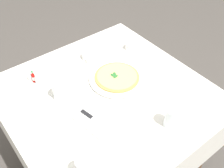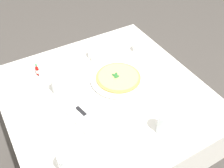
{
  "view_description": "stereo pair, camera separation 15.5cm",
  "coord_description": "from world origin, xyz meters",
  "px_view_note": "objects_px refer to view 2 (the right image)",
  "views": [
    {
      "loc": [
        0.86,
        -0.63,
        1.84
      ],
      "look_at": [
        -0.03,
        0.06,
        0.77
      ],
      "focal_mm": 42.29,
      "sensor_mm": 36.0,
      "label": 1
    },
    {
      "loc": [
        0.95,
        -0.5,
        1.84
      ],
      "look_at": [
        -0.03,
        0.06,
        0.77
      ],
      "focal_mm": 42.29,
      "sensor_mm": 36.0,
      "label": 2
    }
  ],
  "objects_px": {
    "coffee_cup_near_right": "(94,54)",
    "dinner_knife": "(87,117)",
    "salt_shaker": "(41,73)",
    "pepper_shaker": "(35,69)",
    "pizza_plate": "(118,79)",
    "napkin_folded": "(87,118)",
    "coffee_cup_near_left": "(138,48)",
    "hot_sauce_bottle": "(37,70)",
    "pizza": "(118,77)",
    "water_glass_far_right": "(67,165)",
    "menu_card": "(71,63)",
    "water_glass_center_back": "(164,125)",
    "water_glass_left_edge": "(59,86)"
  },
  "relations": [
    {
      "from": "hot_sauce_bottle",
      "to": "menu_card",
      "type": "relative_size",
      "value": 1.24
    },
    {
      "from": "pepper_shaker",
      "to": "menu_card",
      "type": "distance_m",
      "value": 0.23
    },
    {
      "from": "pizza",
      "to": "water_glass_center_back",
      "type": "xyz_separation_m",
      "value": [
        0.44,
        -0.0,
        0.03
      ]
    },
    {
      "from": "coffee_cup_near_left",
      "to": "pepper_shaker",
      "type": "xyz_separation_m",
      "value": [
        -0.13,
        -0.69,
        -0.0
      ]
    },
    {
      "from": "pizza",
      "to": "hot_sauce_bottle",
      "type": "distance_m",
      "value": 0.5
    },
    {
      "from": "napkin_folded",
      "to": "salt_shaker",
      "type": "height_order",
      "value": "salt_shaker"
    },
    {
      "from": "water_glass_left_edge",
      "to": "menu_card",
      "type": "distance_m",
      "value": 0.24
    },
    {
      "from": "pizza",
      "to": "napkin_folded",
      "type": "height_order",
      "value": "pizza"
    },
    {
      "from": "pizza_plate",
      "to": "coffee_cup_near_left",
      "type": "bearing_deg",
      "value": 124.55
    },
    {
      "from": "pizza",
      "to": "coffee_cup_near_left",
      "type": "bearing_deg",
      "value": 124.51
    },
    {
      "from": "coffee_cup_near_left",
      "to": "water_glass_far_right",
      "type": "xyz_separation_m",
      "value": [
        0.59,
        -0.77,
        0.03
      ]
    },
    {
      "from": "coffee_cup_near_left",
      "to": "salt_shaker",
      "type": "distance_m",
      "value": 0.67
    },
    {
      "from": "dinner_knife",
      "to": "salt_shaker",
      "type": "xyz_separation_m",
      "value": [
        -0.45,
        -0.1,
        0.0
      ]
    },
    {
      "from": "coffee_cup_near_right",
      "to": "pepper_shaker",
      "type": "xyz_separation_m",
      "value": [
        -0.04,
        -0.39,
        -0.0
      ]
    },
    {
      "from": "coffee_cup_near_right",
      "to": "water_glass_far_right",
      "type": "relative_size",
      "value": 1.03
    },
    {
      "from": "pepper_shaker",
      "to": "water_glass_far_right",
      "type": "bearing_deg",
      "value": -6.7
    },
    {
      "from": "pizza_plate",
      "to": "napkin_folded",
      "type": "distance_m",
      "value": 0.35
    },
    {
      "from": "dinner_knife",
      "to": "menu_card",
      "type": "relative_size",
      "value": 2.9
    },
    {
      "from": "coffee_cup_near_right",
      "to": "menu_card",
      "type": "bearing_deg",
      "value": -86.05
    },
    {
      "from": "coffee_cup_near_left",
      "to": "napkin_folded",
      "type": "relative_size",
      "value": 0.55
    },
    {
      "from": "salt_shaker",
      "to": "hot_sauce_bottle",
      "type": "bearing_deg",
      "value": -160.35
    },
    {
      "from": "pizza_plate",
      "to": "coffee_cup_near_right",
      "type": "distance_m",
      "value": 0.28
    },
    {
      "from": "coffee_cup_near_right",
      "to": "water_glass_left_edge",
      "type": "bearing_deg",
      "value": -58.94
    },
    {
      "from": "pizza",
      "to": "menu_card",
      "type": "height_order",
      "value": "menu_card"
    },
    {
      "from": "menu_card",
      "to": "pizza_plate",
      "type": "bearing_deg",
      "value": -7.72
    },
    {
      "from": "pizza_plate",
      "to": "napkin_folded",
      "type": "xyz_separation_m",
      "value": [
        0.18,
        -0.3,
        -0.0
      ]
    },
    {
      "from": "water_glass_far_right",
      "to": "water_glass_center_back",
      "type": "distance_m",
      "value": 0.5
    },
    {
      "from": "pizza_plate",
      "to": "water_glass_center_back",
      "type": "height_order",
      "value": "water_glass_center_back"
    },
    {
      "from": "pizza",
      "to": "dinner_knife",
      "type": "xyz_separation_m",
      "value": [
        0.18,
        -0.3,
        -0.0
      ]
    },
    {
      "from": "coffee_cup_near_left",
      "to": "hot_sauce_bottle",
      "type": "relative_size",
      "value": 1.57
    },
    {
      "from": "water_glass_far_right",
      "to": "hot_sauce_bottle",
      "type": "bearing_deg",
      "value": 172.22
    },
    {
      "from": "dinner_knife",
      "to": "hot_sauce_bottle",
      "type": "height_order",
      "value": "hot_sauce_bottle"
    },
    {
      "from": "pizza_plate",
      "to": "water_glass_center_back",
      "type": "xyz_separation_m",
      "value": [
        0.44,
        -0.0,
        0.04
      ]
    },
    {
      "from": "napkin_folded",
      "to": "water_glass_left_edge",
      "type": "bearing_deg",
      "value": -179.12
    },
    {
      "from": "dinner_knife",
      "to": "pizza",
      "type": "bearing_deg",
      "value": 109.44
    },
    {
      "from": "pizza_plate",
      "to": "water_glass_far_right",
      "type": "relative_size",
      "value": 2.68
    },
    {
      "from": "coffee_cup_near_right",
      "to": "hot_sauce_bottle",
      "type": "xyz_separation_m",
      "value": [
        -0.02,
        -0.38,
        0.01
      ]
    },
    {
      "from": "water_glass_left_edge",
      "to": "pepper_shaker",
      "type": "height_order",
      "value": "water_glass_left_edge"
    },
    {
      "from": "pizza_plate",
      "to": "hot_sauce_bottle",
      "type": "bearing_deg",
      "value": -125.85
    },
    {
      "from": "coffee_cup_near_right",
      "to": "dinner_knife",
      "type": "xyz_separation_m",
      "value": [
        0.46,
        -0.27,
        -0.0
      ]
    },
    {
      "from": "dinner_knife",
      "to": "salt_shaker",
      "type": "relative_size",
      "value": 3.46
    },
    {
      "from": "pizza",
      "to": "coffee_cup_near_right",
      "type": "distance_m",
      "value": 0.28
    },
    {
      "from": "coffee_cup_near_left",
      "to": "salt_shaker",
      "type": "xyz_separation_m",
      "value": [
        -0.08,
        -0.67,
        -0.0
      ]
    },
    {
      "from": "coffee_cup_near_left",
      "to": "coffee_cup_near_right",
      "type": "height_order",
      "value": "coffee_cup_near_right"
    },
    {
      "from": "napkin_folded",
      "to": "pepper_shaker",
      "type": "height_order",
      "value": "pepper_shaker"
    },
    {
      "from": "salt_shaker",
      "to": "water_glass_left_edge",
      "type": "bearing_deg",
      "value": 14.98
    },
    {
      "from": "dinner_knife",
      "to": "water_glass_far_right",
      "type": "bearing_deg",
      "value": -54.5
    },
    {
      "from": "dinner_knife",
      "to": "hot_sauce_bottle",
      "type": "distance_m",
      "value": 0.49
    },
    {
      "from": "menu_card",
      "to": "water_glass_far_right",
      "type": "bearing_deg",
      "value": -68.77
    },
    {
      "from": "pizza",
      "to": "water_glass_left_edge",
      "type": "distance_m",
      "value": 0.36
    }
  ]
}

